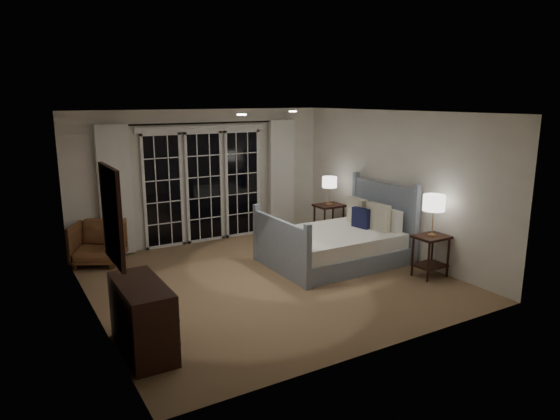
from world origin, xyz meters
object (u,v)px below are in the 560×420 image
bed (337,243)px  lamp_right (330,183)px  armchair (98,243)px  nightstand_left (431,250)px  dresser (142,317)px  lamp_left (434,203)px  nightstand_right (329,216)px

bed → lamp_right: bearing=60.0°
armchair → lamp_right: bearing=19.2°
nightstand_left → lamp_right: size_ratio=1.20×
dresser → nightstand_left: bearing=1.0°
lamp_right → armchair: size_ratio=0.69×
nightstand_left → lamp_left: lamp_left is taller
nightstand_right → armchair: bearing=170.2°
nightstand_right → lamp_right: lamp_right is taller
bed → lamp_right: size_ratio=3.99×
dresser → bed: bearing=20.5°
bed → armchair: 3.98m
nightstand_left → dresser: size_ratio=0.59×
nightstand_left → lamp_left: 0.73m
armchair → dresser: 3.31m
bed → dresser: 3.90m
bed → lamp_right: bed is taller
lamp_left → dresser: 4.52m
lamp_right → dresser: size_ratio=0.49×
nightstand_left → nightstand_right: 2.51m
bed → nightstand_left: size_ratio=3.32×
nightstand_right → armchair: size_ratio=0.88×
bed → nightstand_right: size_ratio=3.15×
armchair → nightstand_right: bearing=19.2°
nightstand_right → nightstand_left: bearing=-87.7°
nightstand_right → lamp_left: lamp_left is taller
armchair → dresser: bearing=-64.0°
lamp_right → armchair: lamp_right is taller
lamp_left → lamp_right: (-0.10, 2.51, -0.04)m
armchair → dresser: dresser is taller
lamp_right → nightstand_left: bearing=-87.7°
lamp_left → dresser: bearing=-179.0°
lamp_left → lamp_right: 2.51m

